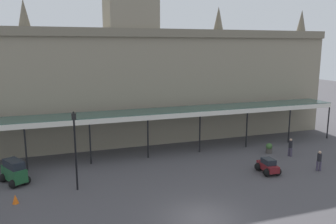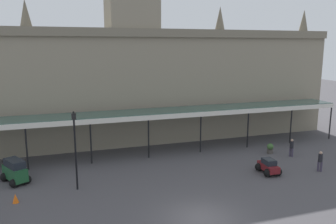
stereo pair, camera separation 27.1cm
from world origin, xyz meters
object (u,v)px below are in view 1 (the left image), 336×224
Objects in this scene: victorian_lamppost at (75,143)px; traffic_cone at (15,199)px; car_green_van at (14,173)px; planter_forecourt_centre at (269,148)px; pedestrian_near_entrance at (319,160)px; car_maroon_sedan at (268,167)px; pedestrian_crossing_forecourt at (290,147)px.

traffic_cone is at bearing -166.78° from victorian_lamppost.
car_green_van reaches higher than planter_forecourt_centre.
pedestrian_near_entrance is 1.74× the size of planter_forecourt_centre.
car_green_van reaches higher than traffic_cone.
pedestrian_near_entrance is at bearing -12.58° from car_maroon_sedan.
victorian_lamppost reaches higher than car_green_van.
planter_forecourt_centre is at bearing 9.74° from traffic_cone.
car_green_van reaches higher than pedestrian_near_entrance.
pedestrian_near_entrance is at bearing -12.74° from car_green_van.
pedestrian_near_entrance reaches higher than car_maroon_sedan.
victorian_lamppost is 9.22× the size of traffic_cone.
car_green_van is at bearing 95.15° from traffic_cone.
car_maroon_sedan is 0.81× the size of car_green_van.
planter_forecourt_centre is at bearing 53.89° from car_maroon_sedan.
victorian_lamppost is 5.84× the size of planter_forecourt_centre.
car_green_van is 5.69m from victorian_lamppost.
planter_forecourt_centre is (21.69, 3.72, 0.19)m from traffic_cone.
pedestrian_near_entrance reaches higher than traffic_cone.
car_green_van is 23.60m from pedestrian_near_entrance.
traffic_cone is (-22.94, -2.28, -0.61)m from pedestrian_crossing_forecourt.
car_green_van is at bearing 176.66° from pedestrian_crossing_forecourt.
victorian_lamppost is (4.25, -2.71, 2.63)m from car_green_van.
car_maroon_sedan reaches higher than planter_forecourt_centre.
pedestrian_crossing_forecourt is at bearing -49.19° from planter_forecourt_centre.
car_maroon_sedan is at bearing -146.64° from pedestrian_crossing_forecourt.
pedestrian_crossing_forecourt is 1.95m from planter_forecourt_centre.
traffic_cone is (-18.51, 0.64, -0.20)m from car_maroon_sedan.
car_green_van is 23.31m from pedestrian_crossing_forecourt.
car_green_van is at bearing 167.22° from car_maroon_sedan.
car_maroon_sedan is at bearing -12.78° from car_green_van.
pedestrian_crossing_forecourt is 19.23m from victorian_lamppost.
pedestrian_near_entrance is 5.40m from planter_forecourt_centre.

